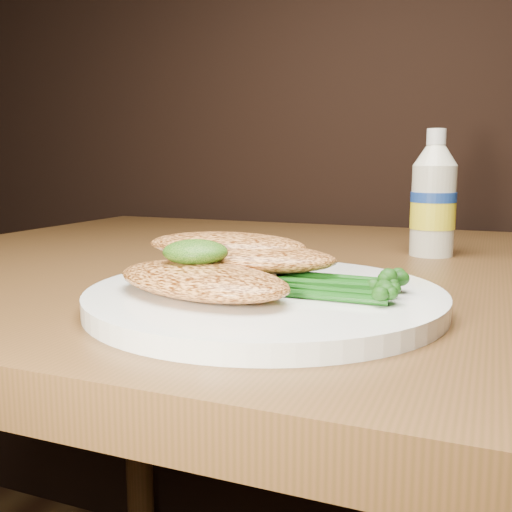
% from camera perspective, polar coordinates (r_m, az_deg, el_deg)
% --- Properties ---
extents(plate, '(0.29, 0.29, 0.01)m').
position_cam_1_polar(plate, '(0.48, 0.89, -4.04)').
color(plate, white).
rests_on(plate, dining_table).
extents(chicken_front, '(0.17, 0.12, 0.02)m').
position_cam_1_polar(chicken_front, '(0.45, -5.32, -2.33)').
color(chicken_front, '#ED964B').
rests_on(chicken_front, plate).
extents(chicken_mid, '(0.16, 0.09, 0.02)m').
position_cam_1_polar(chicken_mid, '(0.50, -0.61, -0.16)').
color(chicken_mid, '#ED964B').
rests_on(chicken_mid, plate).
extents(chicken_back, '(0.15, 0.08, 0.02)m').
position_cam_1_polar(chicken_back, '(0.52, -2.89, 1.06)').
color(chicken_back, '#ED964B').
rests_on(chicken_back, plate).
extents(pesto_front, '(0.05, 0.05, 0.02)m').
position_cam_1_polar(pesto_front, '(0.46, -5.89, 0.39)').
color(pesto_front, '#0B3307').
rests_on(pesto_front, chicken_front).
extents(broccolini_bundle, '(0.15, 0.13, 0.02)m').
position_cam_1_polar(broccolini_bundle, '(0.46, 6.79, -2.14)').
color(broccolini_bundle, '#134B10').
rests_on(broccolini_bundle, plate).
extents(mayo_bottle, '(0.05, 0.05, 0.15)m').
position_cam_1_polar(mayo_bottle, '(0.75, 16.83, 5.86)').
color(mayo_bottle, beige).
rests_on(mayo_bottle, dining_table).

